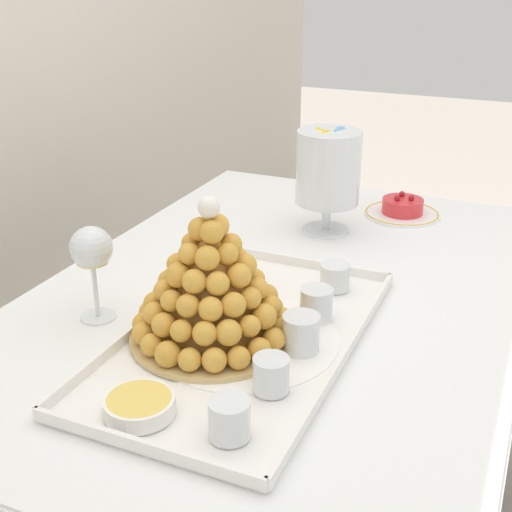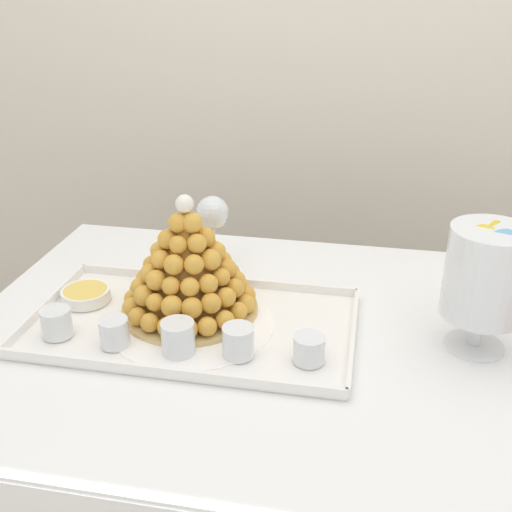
{
  "view_description": "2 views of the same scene",
  "coord_description": "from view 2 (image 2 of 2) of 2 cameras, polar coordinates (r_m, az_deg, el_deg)",
  "views": [
    {
      "loc": [
        -1.06,
        -0.41,
        1.31
      ],
      "look_at": [
        -0.09,
        0.01,
        0.85
      ],
      "focal_mm": 48.2,
      "sensor_mm": 36.0,
      "label": 1
    },
    {
      "loc": [
        0.1,
        -0.95,
        1.35
      ],
      "look_at": [
        -0.09,
        -0.01,
        0.9
      ],
      "focal_mm": 43.05,
      "sensor_mm": 36.0,
      "label": 2
    }
  ],
  "objects": [
    {
      "name": "dessert_cup_right",
      "position": [
        1.04,
        4.95,
        -8.67
      ],
      "size": [
        0.05,
        0.05,
        0.05
      ],
      "color": "silver",
      "rests_on": "serving_tray"
    },
    {
      "name": "croquembouche",
      "position": [
        1.15,
        -6.32,
        -1.18
      ],
      "size": [
        0.26,
        0.26,
        0.24
      ],
      "color": "tan",
      "rests_on": "serving_tray"
    },
    {
      "name": "backdrop_wall",
      "position": [
        1.85,
        8.58,
        21.74
      ],
      "size": [
        4.8,
        0.1,
        2.5
      ],
      "primitive_type": "cube",
      "color": "silver",
      "rests_on": "ground_plane"
    },
    {
      "name": "creme_brulee_ramekin",
      "position": [
        1.26,
        -15.54,
        -3.46
      ],
      "size": [
        0.1,
        0.1,
        0.02
      ],
      "color": "white",
      "rests_on": "serving_tray"
    },
    {
      "name": "dessert_cup_mid_left",
      "position": [
        1.1,
        -13.02,
        -7.0
      ],
      "size": [
        0.05,
        0.05,
        0.05
      ],
      "color": "silver",
      "rests_on": "serving_tray"
    },
    {
      "name": "macaron_goblet",
      "position": [
        1.09,
        20.63,
        -1.63
      ],
      "size": [
        0.14,
        0.14,
        0.24
      ],
      "color": "white",
      "rests_on": "buffet_table"
    },
    {
      "name": "serving_tray",
      "position": [
        1.16,
        -5.89,
        -6.34
      ],
      "size": [
        0.6,
        0.34,
        0.02
      ],
      "color": "white",
      "rests_on": "buffet_table"
    },
    {
      "name": "buffet_table",
      "position": [
        1.19,
        4.25,
        -11.57
      ],
      "size": [
        1.28,
        0.85,
        0.75
      ],
      "color": "brown",
      "rests_on": "ground_plane"
    },
    {
      "name": "wine_glass",
      "position": [
        1.33,
        -4.06,
        3.79
      ],
      "size": [
        0.07,
        0.07,
        0.16
      ],
      "color": "silver",
      "rests_on": "buffet_table"
    },
    {
      "name": "dessert_cup_centre",
      "position": [
        1.06,
        -7.25,
        -7.62
      ],
      "size": [
        0.06,
        0.06,
        0.06
      ],
      "color": "silver",
      "rests_on": "serving_tray"
    },
    {
      "name": "dessert_cup_left",
      "position": [
        1.16,
        -18.01,
        -5.99
      ],
      "size": [
        0.05,
        0.05,
        0.05
      ],
      "color": "silver",
      "rests_on": "serving_tray"
    },
    {
      "name": "dessert_cup_mid_right",
      "position": [
        1.05,
        -1.67,
        -8.03
      ],
      "size": [
        0.05,
        0.05,
        0.05
      ],
      "color": "silver",
      "rests_on": "serving_tray"
    }
  ]
}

